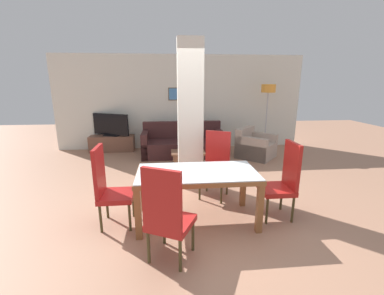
{
  "coord_description": "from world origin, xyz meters",
  "views": [
    {
      "loc": [
        -0.39,
        -3.34,
        1.98
      ],
      "look_at": [
        0.0,
        0.74,
        0.9
      ],
      "focal_mm": 24.0,
      "sensor_mm": 36.0,
      "label": 1
    }
  ],
  "objects_px": {
    "dining_table": "(197,182)",
    "dining_chair_head_right": "(283,179)",
    "armchair": "(255,147)",
    "coffee_table": "(188,159)",
    "dining_chair_head_left": "(109,186)",
    "tv_stand": "(112,143)",
    "bottle": "(194,146)",
    "dining_chair_near_left": "(167,214)",
    "sofa": "(183,144)",
    "tv_screen": "(111,125)",
    "dining_chair_far_right": "(216,163)",
    "floor_lamp": "(268,94)"
  },
  "relations": [
    {
      "from": "bottle",
      "to": "armchair",
      "type": "bearing_deg",
      "value": 20.36
    },
    {
      "from": "dining_chair_head_left",
      "to": "tv_screen",
      "type": "height_order",
      "value": "dining_chair_head_left"
    },
    {
      "from": "dining_chair_head_right",
      "to": "sofa",
      "type": "bearing_deg",
      "value": 20.25
    },
    {
      "from": "coffee_table",
      "to": "bottle",
      "type": "bearing_deg",
      "value": 26.11
    },
    {
      "from": "dining_chair_head_left",
      "to": "sofa",
      "type": "distance_m",
      "value": 3.64
    },
    {
      "from": "dining_chair_head_left",
      "to": "tv_stand",
      "type": "distance_m",
      "value": 4.1
    },
    {
      "from": "dining_table",
      "to": "dining_chair_far_right",
      "type": "height_order",
      "value": "dining_chair_far_right"
    },
    {
      "from": "armchair",
      "to": "coffee_table",
      "type": "bearing_deg",
      "value": -27.91
    },
    {
      "from": "bottle",
      "to": "floor_lamp",
      "type": "distance_m",
      "value": 2.77
    },
    {
      "from": "coffee_table",
      "to": "tv_stand",
      "type": "height_order",
      "value": "tv_stand"
    },
    {
      "from": "dining_chair_far_right",
      "to": "sofa",
      "type": "relative_size",
      "value": 0.53
    },
    {
      "from": "dining_chair_near_left",
      "to": "dining_chair_head_left",
      "type": "bearing_deg",
      "value": 159.14
    },
    {
      "from": "tv_stand",
      "to": "tv_screen",
      "type": "distance_m",
      "value": 0.53
    },
    {
      "from": "dining_chair_head_right",
      "to": "tv_screen",
      "type": "distance_m",
      "value": 5.16
    },
    {
      "from": "coffee_table",
      "to": "dining_chair_head_left",
      "type": "bearing_deg",
      "value": -118.54
    },
    {
      "from": "sofa",
      "to": "dining_chair_head_right",
      "type": "bearing_deg",
      "value": 110.25
    },
    {
      "from": "tv_stand",
      "to": "tv_screen",
      "type": "xyz_separation_m",
      "value": [
        -0.0,
        -0.0,
        0.53
      ]
    },
    {
      "from": "armchair",
      "to": "coffee_table",
      "type": "xyz_separation_m",
      "value": [
        -1.83,
        -0.7,
        -0.07
      ]
    },
    {
      "from": "bottle",
      "to": "floor_lamp",
      "type": "relative_size",
      "value": 0.16
    },
    {
      "from": "dining_chair_head_right",
      "to": "bottle",
      "type": "relative_size",
      "value": 3.87
    },
    {
      "from": "dining_chair_head_left",
      "to": "tv_screen",
      "type": "xyz_separation_m",
      "value": [
        -0.79,
        4.0,
        0.17
      ]
    },
    {
      "from": "dining_chair_near_left",
      "to": "tv_stand",
      "type": "distance_m",
      "value": 5.12
    },
    {
      "from": "dining_chair_far_right",
      "to": "floor_lamp",
      "type": "relative_size",
      "value": 0.61
    },
    {
      "from": "dining_chair_head_left",
      "to": "sofa",
      "type": "bearing_deg",
      "value": 160.45
    },
    {
      "from": "coffee_table",
      "to": "tv_screen",
      "type": "height_order",
      "value": "tv_screen"
    },
    {
      "from": "sofa",
      "to": "armchair",
      "type": "xyz_separation_m",
      "value": [
        1.89,
        -0.38,
        -0.02
      ]
    },
    {
      "from": "dining_table",
      "to": "tv_screen",
      "type": "height_order",
      "value": "tv_screen"
    },
    {
      "from": "bottle",
      "to": "tv_stand",
      "type": "distance_m",
      "value": 2.73
    },
    {
      "from": "dining_chair_head_left",
      "to": "floor_lamp",
      "type": "relative_size",
      "value": 0.61
    },
    {
      "from": "dining_table",
      "to": "dining_chair_head_right",
      "type": "relative_size",
      "value": 1.47
    },
    {
      "from": "dining_chair_head_left",
      "to": "dining_chair_near_left",
      "type": "relative_size",
      "value": 1.0
    },
    {
      "from": "dining_table",
      "to": "sofa",
      "type": "relative_size",
      "value": 0.78
    },
    {
      "from": "dining_table",
      "to": "dining_chair_near_left",
      "type": "xyz_separation_m",
      "value": [
        -0.42,
        -0.85,
        -0.01
      ]
    },
    {
      "from": "dining_chair_far_right",
      "to": "bottle",
      "type": "bearing_deg",
      "value": -54.89
    },
    {
      "from": "tv_screen",
      "to": "dining_table",
      "type": "bearing_deg",
      "value": 140.75
    },
    {
      "from": "armchair",
      "to": "dining_chair_head_left",
      "type": "bearing_deg",
      "value": -4.35
    },
    {
      "from": "tv_stand",
      "to": "floor_lamp",
      "type": "xyz_separation_m",
      "value": [
        4.4,
        -0.32,
        1.38
      ]
    },
    {
      "from": "dining_chair_near_left",
      "to": "tv_screen",
      "type": "bearing_deg",
      "value": 134.23
    },
    {
      "from": "dining_chair_head_left",
      "to": "tv_stand",
      "type": "bearing_deg",
      "value": -168.9
    },
    {
      "from": "dining_chair_head_right",
      "to": "sofa",
      "type": "relative_size",
      "value": 0.53
    },
    {
      "from": "dining_chair_near_left",
      "to": "floor_lamp",
      "type": "distance_m",
      "value": 5.43
    },
    {
      "from": "dining_chair_head_left",
      "to": "tv_stand",
      "type": "height_order",
      "value": "dining_chair_head_left"
    },
    {
      "from": "sofa",
      "to": "armchair",
      "type": "relative_size",
      "value": 1.8
    },
    {
      "from": "sofa",
      "to": "coffee_table",
      "type": "distance_m",
      "value": 1.08
    },
    {
      "from": "armchair",
      "to": "tv_screen",
      "type": "distance_m",
      "value": 4.03
    },
    {
      "from": "floor_lamp",
      "to": "dining_chair_head_right",
      "type": "bearing_deg",
      "value": -107.23
    },
    {
      "from": "tv_screen",
      "to": "dining_chair_near_left",
      "type": "bearing_deg",
      "value": 132.23
    },
    {
      "from": "sofa",
      "to": "tv_stand",
      "type": "xyz_separation_m",
      "value": [
        -2.0,
        0.59,
        -0.07
      ]
    },
    {
      "from": "dining_chair_near_left",
      "to": "bottle",
      "type": "bearing_deg",
      "value": 105.45
    },
    {
      "from": "dining_chair_head_right",
      "to": "dining_chair_head_left",
      "type": "bearing_deg",
      "value": 90.0
    }
  ]
}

